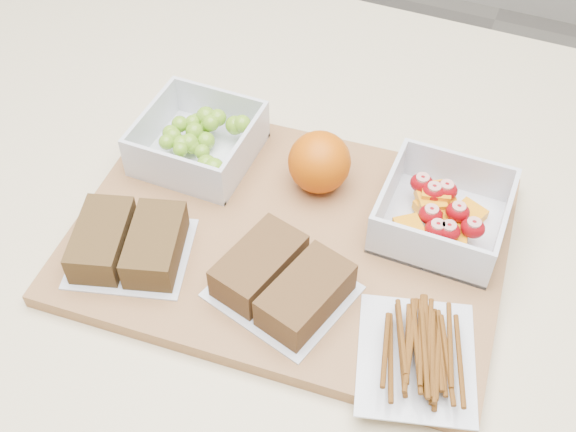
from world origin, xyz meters
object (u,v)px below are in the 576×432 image
at_px(grape_container, 200,141).
at_px(orange, 319,162).
at_px(cutting_board, 289,239).
at_px(pretzel_bag, 418,350).
at_px(sandwich_bag_left, 129,243).
at_px(fruit_container, 442,214).
at_px(sandwich_bag_center, 282,281).

height_order(grape_container, orange, orange).
distance_m(cutting_board, orange, 0.09).
xyz_separation_m(cutting_board, pretzel_bag, (0.16, -0.09, 0.02)).
bearing_deg(orange, grape_container, -176.69).
height_order(orange, sandwich_bag_left, orange).
bearing_deg(pretzel_bag, fruit_container, 97.34).
height_order(grape_container, sandwich_bag_center, grape_container).
relative_size(sandwich_bag_center, pretzel_bag, 0.97).
bearing_deg(cutting_board, fruit_container, 21.50).
relative_size(fruit_container, orange, 1.83).
distance_m(sandwich_bag_left, pretzel_bag, 0.29).
height_order(orange, sandwich_bag_center, orange).
bearing_deg(orange, sandwich_bag_center, -82.42).
xyz_separation_m(cutting_board, grape_container, (-0.13, 0.07, 0.03)).
distance_m(grape_container, fruit_container, 0.27).
height_order(orange, pretzel_bag, orange).
height_order(cutting_board, sandwich_bag_left, sandwich_bag_left).
relative_size(orange, sandwich_bag_left, 0.48).
bearing_deg(fruit_container, pretzel_bag, -82.66).
bearing_deg(sandwich_bag_center, orange, 97.58).
bearing_deg(sandwich_bag_left, grape_container, 90.35).
height_order(fruit_container, orange, orange).
height_order(fruit_container, pretzel_bag, fruit_container).
bearing_deg(sandwich_bag_center, sandwich_bag_left, -174.61).
bearing_deg(cutting_board, orange, 83.77).
bearing_deg(grape_container, orange, 3.31).
distance_m(orange, sandwich_bag_left, 0.21).
bearing_deg(pretzel_bag, grape_container, 151.57).
distance_m(orange, sandwich_bag_center, 0.14).
height_order(cutting_board, fruit_container, fruit_container).
distance_m(sandwich_bag_center, pretzel_bag, 0.14).
bearing_deg(sandwich_bag_center, pretzel_bag, -8.65).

